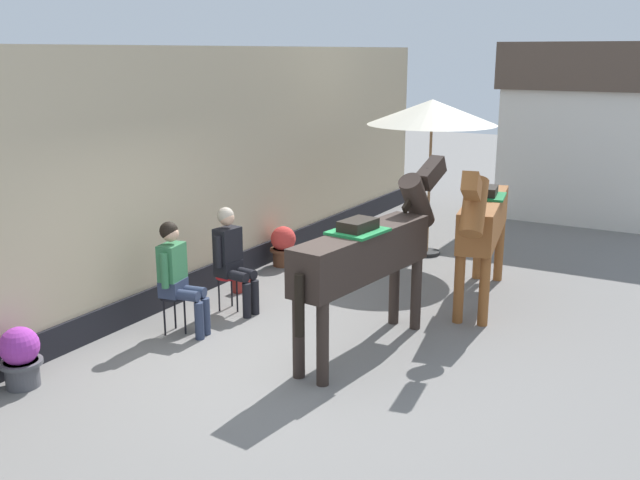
{
  "coord_description": "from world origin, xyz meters",
  "views": [
    {
      "loc": [
        3.92,
        -6.34,
        3.34
      ],
      "look_at": [
        -0.4,
        1.2,
        1.05
      ],
      "focal_mm": 40.52,
      "sensor_mm": 36.0,
      "label": 1
    }
  ],
  "objects_px": {
    "seated_visitor_near": "(177,272)",
    "cafe_parasol": "(432,113)",
    "flower_planter_nearest": "(20,356)",
    "flower_planter_farthest": "(283,245)",
    "seated_visitor_far": "(232,254)",
    "saddled_horse_far": "(483,220)",
    "satchel_bag": "(242,285)",
    "saddled_horse_near": "(369,251)"
  },
  "relations": [
    {
      "from": "saddled_horse_near",
      "to": "flower_planter_farthest",
      "type": "distance_m",
      "value": 3.58
    },
    {
      "from": "seated_visitor_near",
      "to": "cafe_parasol",
      "type": "height_order",
      "value": "cafe_parasol"
    },
    {
      "from": "seated_visitor_far",
      "to": "cafe_parasol",
      "type": "xyz_separation_m",
      "value": [
        1.21,
        3.84,
        1.59
      ]
    },
    {
      "from": "flower_planter_nearest",
      "to": "cafe_parasol",
      "type": "distance_m",
      "value": 7.22
    },
    {
      "from": "flower_planter_nearest",
      "to": "flower_planter_farthest",
      "type": "relative_size",
      "value": 1.0
    },
    {
      "from": "flower_planter_farthest",
      "to": "satchel_bag",
      "type": "relative_size",
      "value": 2.29
    },
    {
      "from": "flower_planter_farthest",
      "to": "cafe_parasol",
      "type": "xyz_separation_m",
      "value": [
        1.75,
        1.75,
        2.03
      ]
    },
    {
      "from": "seated_visitor_near",
      "to": "seated_visitor_far",
      "type": "bearing_deg",
      "value": 84.47
    },
    {
      "from": "seated_visitor_far",
      "to": "flower_planter_farthest",
      "type": "xyz_separation_m",
      "value": [
        -0.55,
        2.09,
        -0.44
      ]
    },
    {
      "from": "flower_planter_farthest",
      "to": "satchel_bag",
      "type": "bearing_deg",
      "value": -82.51
    },
    {
      "from": "saddled_horse_far",
      "to": "satchel_bag",
      "type": "relative_size",
      "value": 10.6
    },
    {
      "from": "saddled_horse_far",
      "to": "flower_planter_farthest",
      "type": "xyz_separation_m",
      "value": [
        -3.25,
        0.15,
        -0.82
      ]
    },
    {
      "from": "satchel_bag",
      "to": "seated_visitor_far",
      "type": "bearing_deg",
      "value": -139.1
    },
    {
      "from": "flower_planter_nearest",
      "to": "cafe_parasol",
      "type": "relative_size",
      "value": 0.25
    },
    {
      "from": "flower_planter_farthest",
      "to": "cafe_parasol",
      "type": "bearing_deg",
      "value": 44.91
    },
    {
      "from": "seated_visitor_near",
      "to": "satchel_bag",
      "type": "height_order",
      "value": "seated_visitor_near"
    },
    {
      "from": "seated_visitor_far",
      "to": "saddled_horse_far",
      "type": "distance_m",
      "value": 3.35
    },
    {
      "from": "saddled_horse_far",
      "to": "cafe_parasol",
      "type": "height_order",
      "value": "cafe_parasol"
    },
    {
      "from": "saddled_horse_far",
      "to": "satchel_bag",
      "type": "bearing_deg",
      "value": -158.19
    },
    {
      "from": "seated_visitor_far",
      "to": "saddled_horse_near",
      "type": "xyz_separation_m",
      "value": [
        2.08,
        -0.21,
        0.38
      ]
    },
    {
      "from": "seated_visitor_near",
      "to": "cafe_parasol",
      "type": "relative_size",
      "value": 0.54
    },
    {
      "from": "saddled_horse_near",
      "to": "satchel_bag",
      "type": "height_order",
      "value": "saddled_horse_near"
    },
    {
      "from": "cafe_parasol",
      "to": "flower_planter_farthest",
      "type": "bearing_deg",
      "value": -135.09
    },
    {
      "from": "saddled_horse_far",
      "to": "cafe_parasol",
      "type": "bearing_deg",
      "value": 128.35
    },
    {
      "from": "flower_planter_nearest",
      "to": "satchel_bag",
      "type": "bearing_deg",
      "value": 87.1
    },
    {
      "from": "seated_visitor_near",
      "to": "cafe_parasol",
      "type": "distance_m",
      "value": 5.21
    },
    {
      "from": "saddled_horse_far",
      "to": "saddled_horse_near",
      "type": "bearing_deg",
      "value": -106.37
    },
    {
      "from": "saddled_horse_near",
      "to": "flower_planter_nearest",
      "type": "bearing_deg",
      "value": -134.61
    },
    {
      "from": "seated_visitor_far",
      "to": "flower_planter_nearest",
      "type": "bearing_deg",
      "value": -100.75
    },
    {
      "from": "seated_visitor_far",
      "to": "flower_planter_farthest",
      "type": "relative_size",
      "value": 2.17
    },
    {
      "from": "seated_visitor_near",
      "to": "satchel_bag",
      "type": "distance_m",
      "value": 1.82
    },
    {
      "from": "saddled_horse_far",
      "to": "cafe_parasol",
      "type": "relative_size",
      "value": 1.15
    },
    {
      "from": "cafe_parasol",
      "to": "seated_visitor_far",
      "type": "bearing_deg",
      "value": -107.45
    },
    {
      "from": "seated_visitor_near",
      "to": "seated_visitor_far",
      "type": "height_order",
      "value": "same"
    },
    {
      "from": "saddled_horse_near",
      "to": "saddled_horse_far",
      "type": "bearing_deg",
      "value": 73.63
    },
    {
      "from": "saddled_horse_near",
      "to": "cafe_parasol",
      "type": "xyz_separation_m",
      "value": [
        -0.87,
        4.05,
        1.2
      ]
    },
    {
      "from": "seated_visitor_near",
      "to": "flower_planter_farthest",
      "type": "height_order",
      "value": "seated_visitor_near"
    },
    {
      "from": "seated_visitor_near",
      "to": "seated_visitor_far",
      "type": "distance_m",
      "value": 0.96
    },
    {
      "from": "flower_planter_farthest",
      "to": "satchel_bag",
      "type": "distance_m",
      "value": 1.41
    },
    {
      "from": "cafe_parasol",
      "to": "seated_visitor_near",
      "type": "bearing_deg",
      "value": -105.16
    },
    {
      "from": "cafe_parasol",
      "to": "satchel_bag",
      "type": "relative_size",
      "value": 9.21
    },
    {
      "from": "satchel_bag",
      "to": "flower_planter_farthest",
      "type": "bearing_deg",
      "value": 21.18
    }
  ]
}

